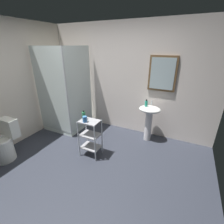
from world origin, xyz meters
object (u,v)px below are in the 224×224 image
object	(u,v)px
storage_cart	(90,135)
toilet	(5,144)
body_wash_bottle_green	(84,115)
pedestal_sink	(149,116)
hand_soap_bottle	(146,103)
rinse_cup	(85,119)
shower_stall	(68,111)

from	to	relation	value
storage_cart	toilet	bearing A→B (deg)	-150.42
toilet	body_wash_bottle_green	size ratio (longest dim) A/B	4.24
pedestal_sink	hand_soap_bottle	size ratio (longest dim) A/B	5.39
hand_soap_bottle	rinse_cup	distance (m)	1.35
storage_cart	body_wash_bottle_green	size ratio (longest dim) A/B	4.13
body_wash_bottle_green	shower_stall	bearing A→B (deg)	145.64
shower_stall	storage_cart	world-z (taller)	shower_stall
shower_stall	body_wash_bottle_green	world-z (taller)	shower_stall
shower_stall	pedestal_sink	bearing A→B (deg)	9.51
rinse_cup	shower_stall	bearing A→B (deg)	144.67
hand_soap_bottle	storage_cart	bearing A→B (deg)	-127.56
pedestal_sink	rinse_cup	size ratio (longest dim) A/B	7.66
shower_stall	pedestal_sink	world-z (taller)	shower_stall
body_wash_bottle_green	rinse_cup	bearing A→B (deg)	-45.81
storage_cart	body_wash_bottle_green	distance (m)	0.40
shower_stall	rinse_cup	size ratio (longest dim) A/B	18.92
pedestal_sink	storage_cart	xyz separation A→B (m)	(-0.86, -1.03, -0.14)
shower_stall	toilet	distance (m)	1.51
hand_soap_bottle	body_wash_bottle_green	bearing A→B (deg)	-132.17
pedestal_sink	body_wash_bottle_green	world-z (taller)	body_wash_bottle_green
storage_cart	rinse_cup	size ratio (longest dim) A/B	7.00
toilet	hand_soap_bottle	distance (m)	2.86
storage_cart	hand_soap_bottle	xyz separation A→B (m)	(0.77, 1.01, 0.44)
toilet	storage_cart	bearing A→B (deg)	29.58
pedestal_sink	storage_cart	world-z (taller)	pedestal_sink
toilet	rinse_cup	bearing A→B (deg)	28.24
rinse_cup	hand_soap_bottle	bearing A→B (deg)	52.61
shower_stall	hand_soap_bottle	distance (m)	1.97
toilet	storage_cart	distance (m)	1.60
body_wash_bottle_green	hand_soap_bottle	bearing A→B (deg)	47.83
storage_cart	rinse_cup	world-z (taller)	rinse_cup
shower_stall	hand_soap_bottle	bearing A→B (deg)	9.36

